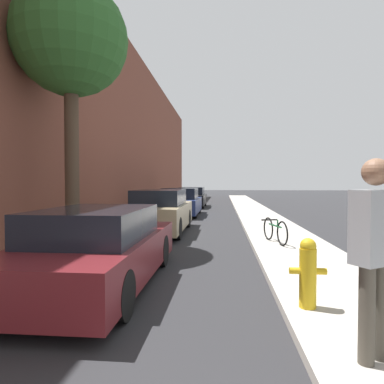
{
  "coord_description": "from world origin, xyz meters",
  "views": [
    {
      "loc": [
        1.15,
        1.24,
        1.68
      ],
      "look_at": [
        0.2,
        11.52,
        1.39
      ],
      "focal_mm": 31.11,
      "sensor_mm": 36.0,
      "label": 1
    }
  ],
  "objects_px": {
    "parked_car_maroon": "(99,249)",
    "pedestrian": "(375,246)",
    "parked_car_champagne": "(161,212)",
    "parked_car_black": "(192,197)",
    "fire_hydrant": "(308,272)",
    "bicycle": "(275,230)",
    "street_tree_near": "(71,41)",
    "parked_car_navy": "(181,203)"
  },
  "relations": [
    {
      "from": "parked_car_black",
      "to": "pedestrian",
      "type": "height_order",
      "value": "pedestrian"
    },
    {
      "from": "pedestrian",
      "to": "bicycle",
      "type": "distance_m",
      "value": 5.81
    },
    {
      "from": "parked_car_black",
      "to": "fire_hydrant",
      "type": "height_order",
      "value": "parked_car_black"
    },
    {
      "from": "parked_car_champagne",
      "to": "parked_car_black",
      "type": "bearing_deg",
      "value": 90.12
    },
    {
      "from": "pedestrian",
      "to": "bicycle",
      "type": "relative_size",
      "value": 1.2
    },
    {
      "from": "parked_car_champagne",
      "to": "pedestrian",
      "type": "xyz_separation_m",
      "value": [
        3.39,
        -7.99,
        0.44
      ]
    },
    {
      "from": "parked_car_maroon",
      "to": "fire_hydrant",
      "type": "distance_m",
      "value": 3.2
    },
    {
      "from": "parked_car_navy",
      "to": "bicycle",
      "type": "xyz_separation_m",
      "value": [
        3.48,
        -8.06,
        -0.23
      ]
    },
    {
      "from": "parked_car_maroon",
      "to": "bicycle",
      "type": "bearing_deg",
      "value": 46.87
    },
    {
      "from": "parked_car_maroon",
      "to": "bicycle",
      "type": "relative_size",
      "value": 2.91
    },
    {
      "from": "parked_car_maroon",
      "to": "pedestrian",
      "type": "height_order",
      "value": "pedestrian"
    },
    {
      "from": "parked_car_navy",
      "to": "street_tree_near",
      "type": "relative_size",
      "value": 0.66
    },
    {
      "from": "parked_car_maroon",
      "to": "pedestrian",
      "type": "relative_size",
      "value": 2.42
    },
    {
      "from": "parked_car_champagne",
      "to": "parked_car_navy",
      "type": "relative_size",
      "value": 1.02
    },
    {
      "from": "parked_car_champagne",
      "to": "fire_hydrant",
      "type": "height_order",
      "value": "parked_car_champagne"
    },
    {
      "from": "pedestrian",
      "to": "parked_car_maroon",
      "type": "bearing_deg",
      "value": 115.38
    },
    {
      "from": "street_tree_near",
      "to": "pedestrian",
      "type": "xyz_separation_m",
      "value": [
        5.14,
        -5.15,
        -4.11
      ]
    },
    {
      "from": "parked_car_maroon",
      "to": "bicycle",
      "type": "height_order",
      "value": "parked_car_maroon"
    },
    {
      "from": "parked_car_black",
      "to": "street_tree_near",
      "type": "height_order",
      "value": "street_tree_near"
    },
    {
      "from": "parked_car_navy",
      "to": "parked_car_black",
      "type": "distance_m",
      "value": 5.86
    },
    {
      "from": "fire_hydrant",
      "to": "bicycle",
      "type": "relative_size",
      "value": 0.59
    },
    {
      "from": "bicycle",
      "to": "parked_car_black",
      "type": "bearing_deg",
      "value": 89.43
    },
    {
      "from": "pedestrian",
      "to": "parked_car_navy",
      "type": "bearing_deg",
      "value": 72.96
    },
    {
      "from": "parked_car_navy",
      "to": "fire_hydrant",
      "type": "height_order",
      "value": "parked_car_navy"
    },
    {
      "from": "bicycle",
      "to": "pedestrian",
      "type": "bearing_deg",
      "value": -104.89
    },
    {
      "from": "fire_hydrant",
      "to": "parked_car_champagne",
      "type": "bearing_deg",
      "value": 114.95
    },
    {
      "from": "pedestrian",
      "to": "bicycle",
      "type": "height_order",
      "value": "pedestrian"
    },
    {
      "from": "parked_car_maroon",
      "to": "bicycle",
      "type": "distance_m",
      "value": 4.9
    },
    {
      "from": "parked_car_champagne",
      "to": "bicycle",
      "type": "relative_size",
      "value": 3.0
    },
    {
      "from": "parked_car_champagne",
      "to": "pedestrian",
      "type": "relative_size",
      "value": 2.5
    },
    {
      "from": "fire_hydrant",
      "to": "bicycle",
      "type": "bearing_deg",
      "value": 86.33
    },
    {
      "from": "parked_car_maroon",
      "to": "pedestrian",
      "type": "bearing_deg",
      "value": -33.6
    },
    {
      "from": "parked_car_black",
      "to": "bicycle",
      "type": "xyz_separation_m",
      "value": [
        3.46,
        -13.92,
        -0.22
      ]
    },
    {
      "from": "parked_car_navy",
      "to": "street_tree_near",
      "type": "xyz_separation_m",
      "value": [
        -1.7,
        -8.67,
        4.58
      ]
    },
    {
      "from": "parked_car_maroon",
      "to": "parked_car_black",
      "type": "xyz_separation_m",
      "value": [
        -0.11,
        17.49,
        0.05
      ]
    },
    {
      "from": "parked_car_maroon",
      "to": "pedestrian",
      "type": "distance_m",
      "value": 4.01
    },
    {
      "from": "parked_car_maroon",
      "to": "pedestrian",
      "type": "xyz_separation_m",
      "value": [
        3.31,
        -2.2,
        0.52
      ]
    },
    {
      "from": "parked_car_champagne",
      "to": "parked_car_black",
      "type": "height_order",
      "value": "parked_car_champagne"
    },
    {
      "from": "fire_hydrant",
      "to": "bicycle",
      "type": "xyz_separation_m",
      "value": [
        0.29,
        4.53,
        -0.13
      ]
    },
    {
      "from": "parked_car_navy",
      "to": "fire_hydrant",
      "type": "distance_m",
      "value": 12.99
    },
    {
      "from": "parked_car_navy",
      "to": "parked_car_black",
      "type": "xyz_separation_m",
      "value": [
        0.03,
        5.86,
        -0.0
      ]
    },
    {
      "from": "fire_hydrant",
      "to": "pedestrian",
      "type": "height_order",
      "value": "pedestrian"
    }
  ]
}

